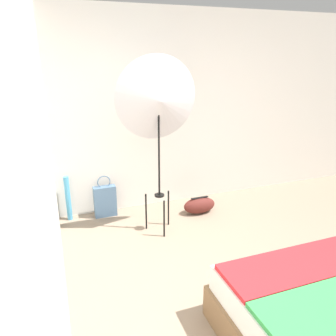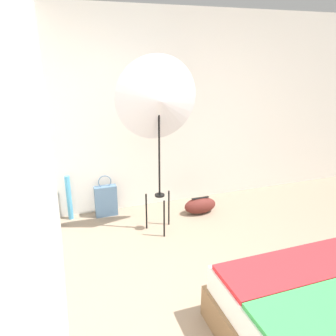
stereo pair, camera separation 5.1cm
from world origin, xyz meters
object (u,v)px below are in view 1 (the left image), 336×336
object	(u,v)px
photo_umbrella	(158,100)
duffel_bag	(199,205)
paper_roll	(68,198)
tote_bag	(105,201)

from	to	relation	value
photo_umbrella	duffel_bag	xyz separation A→B (m)	(0.65, 0.25, -1.46)
paper_roll	tote_bag	bearing A→B (deg)	-7.20
duffel_bag	photo_umbrella	bearing A→B (deg)	-159.04
tote_bag	paper_roll	bearing A→B (deg)	172.80
tote_bag	duffel_bag	world-z (taller)	tote_bag
duffel_bag	paper_roll	size ratio (longest dim) A/B	0.75
tote_bag	paper_roll	world-z (taller)	paper_roll
photo_umbrella	paper_roll	size ratio (longest dim) A/B	3.45
duffel_bag	paper_roll	xyz separation A→B (m)	(-1.66, 0.40, 0.19)
photo_umbrella	paper_roll	distance (m)	1.75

